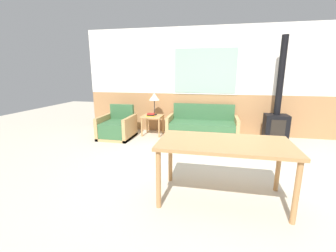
{
  "coord_description": "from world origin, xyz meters",
  "views": [
    {
      "loc": [
        -0.16,
        -3.3,
        1.59
      ],
      "look_at": [
        -1.07,
        1.07,
        0.52
      ],
      "focal_mm": 24.0,
      "sensor_mm": 36.0,
      "label": 1
    }
  ],
  "objects_px": {
    "side_table": "(153,119)",
    "couch": "(202,128)",
    "dining_table": "(224,148)",
    "armchair": "(117,128)",
    "wood_stove": "(277,115)",
    "table_lamp": "(154,97)"
  },
  "relations": [
    {
      "from": "armchair",
      "to": "couch",
      "type": "bearing_deg",
      "value": 7.48
    },
    {
      "from": "couch",
      "to": "dining_table",
      "type": "relative_size",
      "value": 1.07
    },
    {
      "from": "armchair",
      "to": "wood_stove",
      "type": "relative_size",
      "value": 0.35
    },
    {
      "from": "couch",
      "to": "dining_table",
      "type": "height_order",
      "value": "couch"
    },
    {
      "from": "table_lamp",
      "to": "wood_stove",
      "type": "xyz_separation_m",
      "value": [
        2.93,
        -0.12,
        -0.33
      ]
    },
    {
      "from": "armchair",
      "to": "side_table",
      "type": "distance_m",
      "value": 0.92
    },
    {
      "from": "side_table",
      "to": "dining_table",
      "type": "distance_m",
      "value": 3.26
    },
    {
      "from": "couch",
      "to": "armchair",
      "type": "distance_m",
      "value": 2.11
    },
    {
      "from": "dining_table",
      "to": "couch",
      "type": "bearing_deg",
      "value": 98.55
    },
    {
      "from": "table_lamp",
      "to": "wood_stove",
      "type": "bearing_deg",
      "value": -2.42
    },
    {
      "from": "side_table",
      "to": "wood_stove",
      "type": "bearing_deg",
      "value": -0.67
    },
    {
      "from": "side_table",
      "to": "wood_stove",
      "type": "distance_m",
      "value": 2.96
    },
    {
      "from": "armchair",
      "to": "dining_table",
      "type": "bearing_deg",
      "value": -47.8
    },
    {
      "from": "dining_table",
      "to": "wood_stove",
      "type": "distance_m",
      "value": 3.02
    },
    {
      "from": "dining_table",
      "to": "wood_stove",
      "type": "relative_size",
      "value": 0.68
    },
    {
      "from": "dining_table",
      "to": "armchair",
      "type": "bearing_deg",
      "value": 136.84
    },
    {
      "from": "armchair",
      "to": "table_lamp",
      "type": "bearing_deg",
      "value": 28.79
    },
    {
      "from": "couch",
      "to": "table_lamp",
      "type": "height_order",
      "value": "table_lamp"
    },
    {
      "from": "couch",
      "to": "side_table",
      "type": "bearing_deg",
      "value": 179.71
    },
    {
      "from": "couch",
      "to": "table_lamp",
      "type": "distance_m",
      "value": 1.45
    },
    {
      "from": "dining_table",
      "to": "table_lamp",
      "type": "bearing_deg",
      "value": 120.15
    },
    {
      "from": "side_table",
      "to": "couch",
      "type": "bearing_deg",
      "value": -0.29
    }
  ]
}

